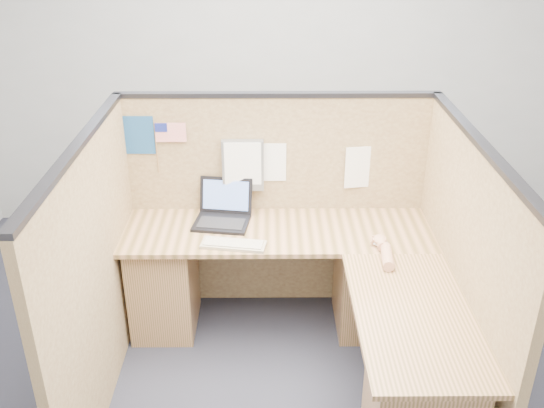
{
  "coord_description": "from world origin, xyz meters",
  "views": [
    {
      "loc": [
        -0.06,
        -2.69,
        2.58
      ],
      "look_at": [
        -0.04,
        0.5,
        1.0
      ],
      "focal_mm": 40.0,
      "sensor_mm": 36.0,
      "label": 1
    }
  ],
  "objects_px": {
    "mouse": "(379,243)",
    "keyboard": "(234,244)",
    "l_desk": "(309,310)",
    "laptop": "(222,211)"
  },
  "relations": [
    {
      "from": "mouse",
      "to": "keyboard",
      "type": "bearing_deg",
      "value": 180.0
    },
    {
      "from": "l_desk",
      "to": "laptop",
      "type": "relative_size",
      "value": 5.13
    },
    {
      "from": "mouse",
      "to": "l_desk",
      "type": "bearing_deg",
      "value": -156.07
    },
    {
      "from": "l_desk",
      "to": "keyboard",
      "type": "relative_size",
      "value": 4.81
    },
    {
      "from": "laptop",
      "to": "keyboard",
      "type": "bearing_deg",
      "value": -66.65
    },
    {
      "from": "l_desk",
      "to": "mouse",
      "type": "xyz_separation_m",
      "value": [
        0.43,
        0.19,
        0.36
      ]
    },
    {
      "from": "l_desk",
      "to": "laptop",
      "type": "bearing_deg",
      "value": 135.65
    },
    {
      "from": "keyboard",
      "to": "mouse",
      "type": "height_order",
      "value": "mouse"
    },
    {
      "from": "l_desk",
      "to": "laptop",
      "type": "height_order",
      "value": "laptop"
    },
    {
      "from": "keyboard",
      "to": "mouse",
      "type": "bearing_deg",
      "value": 9.22
    }
  ]
}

